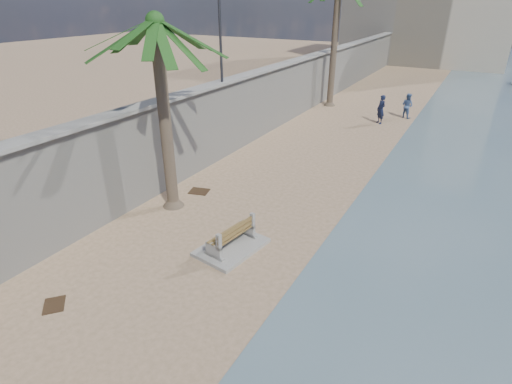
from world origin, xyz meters
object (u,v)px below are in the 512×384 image
at_px(bench_far, 231,238).
at_px(person_a, 381,107).
at_px(palm_mid, 155,24).
at_px(person_b, 407,104).

xyz_separation_m(bench_far, person_a, (0.58, 16.31, 0.61)).
distance_m(palm_mid, person_a, 16.38).
relative_size(person_a, person_b, 1.14).
bearing_deg(palm_mid, person_b, 73.03).
bearing_deg(person_a, palm_mid, -62.06).
bearing_deg(bench_far, person_a, 87.98).
bearing_deg(bench_far, palm_mid, 158.54).
xyz_separation_m(bench_far, person_b, (1.75, 18.46, 0.49)).
bearing_deg(person_b, person_a, 86.86).
bearing_deg(person_b, bench_far, 110.17).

